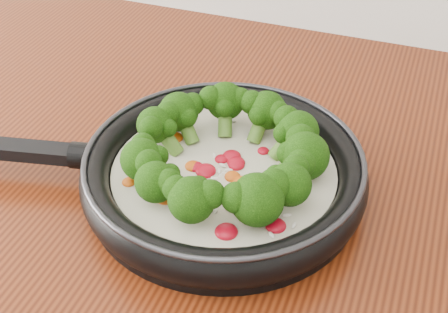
% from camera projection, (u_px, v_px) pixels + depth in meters
% --- Properties ---
extents(skillet, '(0.51, 0.37, 0.09)m').
position_uv_depth(skillet, '(223.00, 168.00, 0.66)').
color(skillet, black).
rests_on(skillet, counter).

